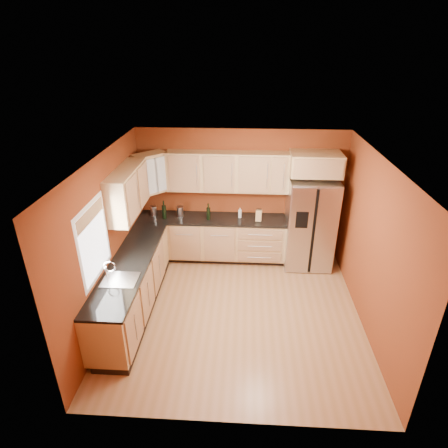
{
  "coord_description": "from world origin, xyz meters",
  "views": [
    {
      "loc": [
        0.09,
        -4.92,
        4.04
      ],
      "look_at": [
        -0.26,
        0.9,
        1.18
      ],
      "focal_mm": 30.0,
      "sensor_mm": 36.0,
      "label": 1
    }
  ],
  "objects_px": {
    "refrigerator": "(310,223)",
    "soap_dispenser": "(240,213)",
    "canister_left": "(154,211)",
    "wine_bottle_a": "(164,210)",
    "knife_block": "(259,215)"
  },
  "relations": [
    {
      "from": "refrigerator",
      "to": "soap_dispenser",
      "type": "distance_m",
      "value": 1.36
    },
    {
      "from": "canister_left",
      "to": "wine_bottle_a",
      "type": "height_order",
      "value": "wine_bottle_a"
    },
    {
      "from": "canister_left",
      "to": "knife_block",
      "type": "bearing_deg",
      "value": -3.45
    },
    {
      "from": "canister_left",
      "to": "wine_bottle_a",
      "type": "bearing_deg",
      "value": -28.44
    },
    {
      "from": "canister_left",
      "to": "soap_dispenser",
      "type": "height_order",
      "value": "soap_dispenser"
    },
    {
      "from": "knife_block",
      "to": "soap_dispenser",
      "type": "height_order",
      "value": "knife_block"
    },
    {
      "from": "canister_left",
      "to": "knife_block",
      "type": "height_order",
      "value": "knife_block"
    },
    {
      "from": "canister_left",
      "to": "wine_bottle_a",
      "type": "relative_size",
      "value": 0.54
    },
    {
      "from": "refrigerator",
      "to": "knife_block",
      "type": "height_order",
      "value": "refrigerator"
    },
    {
      "from": "knife_block",
      "to": "soap_dispenser",
      "type": "xyz_separation_m",
      "value": [
        -0.36,
        0.12,
        -0.01
      ]
    },
    {
      "from": "canister_left",
      "to": "knife_block",
      "type": "xyz_separation_m",
      "value": [
        2.08,
        -0.13,
        0.01
      ]
    },
    {
      "from": "refrigerator",
      "to": "canister_left",
      "type": "relative_size",
      "value": 8.95
    },
    {
      "from": "refrigerator",
      "to": "wine_bottle_a",
      "type": "xyz_separation_m",
      "value": [
        -2.82,
        -0.01,
        0.21
      ]
    },
    {
      "from": "refrigerator",
      "to": "canister_left",
      "type": "bearing_deg",
      "value": 177.73
    },
    {
      "from": "knife_block",
      "to": "wine_bottle_a",
      "type": "bearing_deg",
      "value": -170.92
    }
  ]
}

